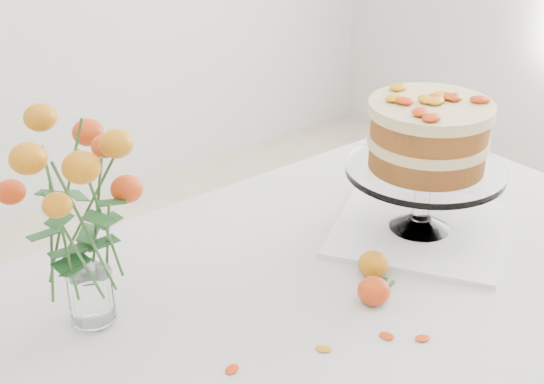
# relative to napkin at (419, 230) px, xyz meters

# --- Properties ---
(table) EXTENTS (1.43, 0.93, 0.76)m
(table) POSITION_rel_napkin_xyz_m (-0.28, -0.05, -0.09)
(table) COLOR tan
(table) RESTS_ON ground
(napkin) EXTENTS (0.45, 0.45, 0.01)m
(napkin) POSITION_rel_napkin_xyz_m (0.00, 0.00, 0.00)
(napkin) COLOR white
(napkin) RESTS_ON table
(cake_stand) EXTENTS (0.31, 0.31, 0.27)m
(cake_stand) POSITION_rel_napkin_xyz_m (-0.00, 0.00, 0.19)
(cake_stand) COLOR white
(cake_stand) RESTS_ON napkin
(rose_vase) EXTENTS (0.31, 0.31, 0.37)m
(rose_vase) POSITION_rel_napkin_xyz_m (-0.64, 0.14, 0.21)
(rose_vase) COLOR white
(rose_vase) RESTS_ON table
(loose_rose_near) EXTENTS (0.09, 0.06, 0.05)m
(loose_rose_near) POSITION_rel_napkin_xyz_m (-0.18, -0.05, 0.02)
(loose_rose_near) COLOR orange
(loose_rose_near) RESTS_ON table
(loose_rose_far) EXTENTS (0.10, 0.06, 0.05)m
(loose_rose_far) POSITION_rel_napkin_xyz_m (-0.24, -0.11, 0.02)
(loose_rose_far) COLOR red
(loose_rose_far) RESTS_ON table
(stray_petal_a) EXTENTS (0.03, 0.02, 0.00)m
(stray_petal_a) POSITION_rel_napkin_xyz_m (-0.40, -0.15, -0.00)
(stray_petal_a) COLOR orange
(stray_petal_a) RESTS_ON table
(stray_petal_b) EXTENTS (0.03, 0.02, 0.00)m
(stray_petal_b) POSITION_rel_napkin_xyz_m (-0.30, -0.19, -0.00)
(stray_petal_b) COLOR orange
(stray_petal_b) RESTS_ON table
(stray_petal_c) EXTENTS (0.03, 0.02, 0.00)m
(stray_petal_c) POSITION_rel_napkin_xyz_m (-0.26, -0.23, -0.00)
(stray_petal_c) COLOR orange
(stray_petal_c) RESTS_ON table
(stray_petal_d) EXTENTS (0.03, 0.02, 0.00)m
(stray_petal_d) POSITION_rel_napkin_xyz_m (-0.54, -0.10, -0.00)
(stray_petal_d) COLOR orange
(stray_petal_d) RESTS_ON table
(stray_petal_f) EXTENTS (0.03, 0.02, 0.00)m
(stray_petal_f) POSITION_rel_napkin_xyz_m (0.02, -0.13, -0.00)
(stray_petal_f) COLOR orange
(stray_petal_f) RESTS_ON table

